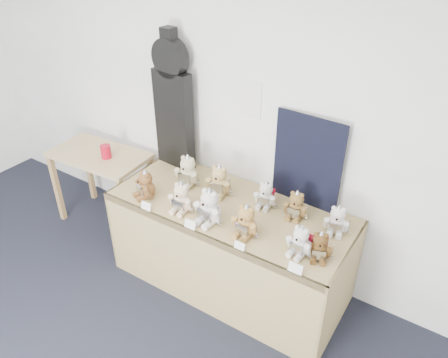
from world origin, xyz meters
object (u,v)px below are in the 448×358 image
Objects in this scene: teddy_back_right at (296,206)px; teddy_back_end at (337,221)px; red_cup at (106,152)px; teddy_front_right at (246,222)px; teddy_back_left at (188,172)px; teddy_back_centre_left at (219,181)px; teddy_front_left at (181,198)px; teddy_front_end at (320,247)px; teddy_back_centre_right at (266,196)px; display_table at (224,229)px; teddy_front_far_right at (300,242)px; guitar_case at (173,103)px; side_table at (101,165)px; teddy_front_centre at (209,207)px; teddy_front_far_left at (145,185)px.

teddy_back_end is at bearing -8.04° from teddy_back_right.
red_cup is 0.46× the size of teddy_front_right.
teddy_back_left is 0.31m from teddy_back_centre_left.
teddy_front_end is at bearing -2.25° from teddy_front_left.
teddy_back_centre_right is (1.69, 0.12, 0.05)m from red_cup.
teddy_front_far_right is (0.70, -0.12, 0.28)m from display_table.
teddy_front_left is 1.11× the size of teddy_back_end.
teddy_back_centre_left is 1.19× the size of teddy_back_end.
teddy_front_right is 0.95× the size of teddy_back_centre_left.
guitar_case is 4.86× the size of teddy_front_far_right.
side_table is 2.10m from teddy_back_right.
teddy_front_right is at bearing -20.99° from guitar_case.
guitar_case is 0.62m from teddy_back_left.
guitar_case reaches higher than teddy_front_centre.
teddy_back_centre_right is at bearing 172.77° from teddy_back_right.
teddy_front_right is at bearing -47.24° from teddy_back_centre_left.
display_table is 0.44m from teddy_back_centre_right.
display_table is 0.62m from teddy_back_right.
guitar_case is 1.06m from teddy_front_centre.
teddy_front_left is at bearing -159.41° from teddy_back_right.
teddy_front_left reaches higher than teddy_back_end.
red_cup is at bearing 169.38° from teddy_back_end.
teddy_front_centre reaches higher than teddy_back_right.
red_cup is 1.28m from teddy_back_centre_left.
red_cup is 1.69m from teddy_back_centre_right.
teddy_back_end is (0.83, 0.25, 0.28)m from display_table.
red_cup is 2.30m from teddy_front_end.
teddy_front_far_right is 1.07× the size of teddy_front_end.
teddy_front_far_right is 0.60m from teddy_back_centre_right.
teddy_front_end is (0.86, 0.08, -0.03)m from teddy_front_centre.
teddy_front_far_right is at bearing -67.75° from teddy_back_right.
teddy_back_centre_right is (0.52, 0.42, -0.01)m from teddy_front_left.
teddy_front_right reaches higher than teddy_front_far_right.
teddy_back_left is 1.32m from teddy_back_end.
display_table is at bearing 22.96° from teddy_front_left.
side_table is at bearing 175.28° from teddy_back_centre_right.
side_table is at bearing 168.80° from teddy_back_end.
teddy_front_far_left is at bearing -165.84° from display_table.
teddy_back_right reaches higher than teddy_back_end.
teddy_front_far_right is at bearing -3.48° from teddy_front_left.
teddy_front_right is (0.95, 0.03, 0.01)m from teddy_front_far_left.
teddy_front_right is (0.58, 0.02, 0.00)m from teddy_front_left.
teddy_front_far_left is 0.84× the size of teddy_front_centre.
guitar_case is 5.20× the size of teddy_front_end.
teddy_front_right reaches higher than display_table.
red_cup is at bearing 178.18° from teddy_front_far_right.
teddy_front_centre is 1.05× the size of teddy_back_left.
teddy_front_centre reaches higher than teddy_front_far_left.
teddy_back_centre_left is 1.01m from teddy_back_end.
side_table is at bearing 160.18° from teddy_front_left.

